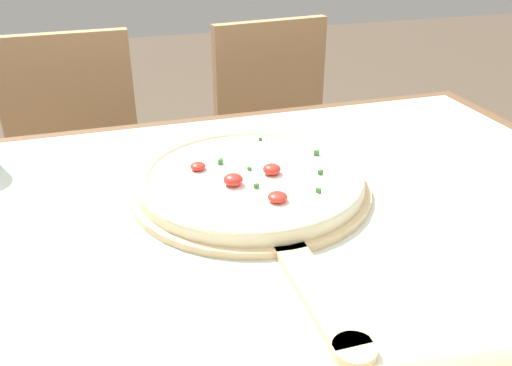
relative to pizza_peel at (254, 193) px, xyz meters
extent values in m
cube|color=brown|center=(0.01, -0.10, -0.03)|extent=(1.29, 1.02, 0.03)
cylinder|color=brown|center=(0.60, 0.35, -0.42)|extent=(0.06, 0.06, 0.75)
cube|color=silver|center=(0.01, -0.10, -0.01)|extent=(1.21, 0.94, 0.00)
cylinder|color=#D6B784|center=(0.00, 0.02, 0.00)|extent=(0.40, 0.40, 0.01)
cube|color=#D6B784|center=(0.00, -0.26, 0.00)|extent=(0.04, 0.22, 0.01)
cylinder|color=#D6B784|center=(0.00, -0.37, 0.00)|extent=(0.05, 0.05, 0.01)
cylinder|color=beige|center=(0.00, 0.02, 0.01)|extent=(0.38, 0.38, 0.02)
torus|color=beige|center=(0.00, 0.02, 0.02)|extent=(0.38, 0.38, 0.02)
cylinder|color=white|center=(0.00, 0.02, 0.02)|extent=(0.34, 0.34, 0.00)
ellipsoid|color=red|center=(-0.04, -0.01, 0.03)|extent=(0.03, 0.03, 0.02)
ellipsoid|color=red|center=(-0.08, 0.07, 0.03)|extent=(0.03, 0.03, 0.01)
ellipsoid|color=red|center=(0.01, -0.08, 0.03)|extent=(0.03, 0.03, 0.01)
ellipsoid|color=red|center=(0.03, 0.01, 0.03)|extent=(0.03, 0.03, 0.02)
cube|color=#387533|center=(0.11, -0.01, 0.03)|extent=(0.01, 0.01, 0.01)
cube|color=#387533|center=(-0.04, 0.08, 0.03)|extent=(0.01, 0.01, 0.01)
cube|color=#387533|center=(0.06, 0.16, 0.03)|extent=(0.01, 0.01, 0.01)
cube|color=#387533|center=(0.08, -0.07, 0.03)|extent=(0.01, 0.01, 0.01)
cube|color=#387533|center=(0.00, 0.04, 0.03)|extent=(0.01, 0.01, 0.01)
cube|color=#387533|center=(0.14, 0.06, 0.03)|extent=(0.01, 0.01, 0.01)
cube|color=#387533|center=(-0.01, -0.03, 0.03)|extent=(0.01, 0.01, 0.01)
cube|color=tan|center=(-0.31, 0.68, -0.34)|extent=(0.41, 0.41, 0.02)
cube|color=tan|center=(-0.31, 0.86, -0.11)|extent=(0.38, 0.05, 0.44)
cylinder|color=tan|center=(-0.46, 0.52, -0.57)|extent=(0.04, 0.04, 0.44)
cylinder|color=tan|center=(-0.14, 0.52, -0.57)|extent=(0.04, 0.04, 0.44)
cylinder|color=tan|center=(-0.47, 0.84, -0.57)|extent=(0.04, 0.04, 0.44)
cylinder|color=tan|center=(-0.15, 0.84, -0.57)|extent=(0.04, 0.04, 0.44)
cube|color=tan|center=(0.34, 0.68, -0.34)|extent=(0.44, 0.44, 0.02)
cube|color=tan|center=(0.31, 0.86, -0.11)|extent=(0.38, 0.08, 0.44)
cylinder|color=tan|center=(0.20, 0.50, -0.57)|extent=(0.04, 0.04, 0.44)
cylinder|color=tan|center=(0.51, 0.54, -0.57)|extent=(0.04, 0.04, 0.44)
cylinder|color=tan|center=(0.16, 0.82, -0.57)|extent=(0.04, 0.04, 0.44)
cylinder|color=tan|center=(0.48, 0.86, -0.57)|extent=(0.04, 0.04, 0.44)
camera|label=1|loc=(-0.23, -0.76, 0.43)|focal=38.00mm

